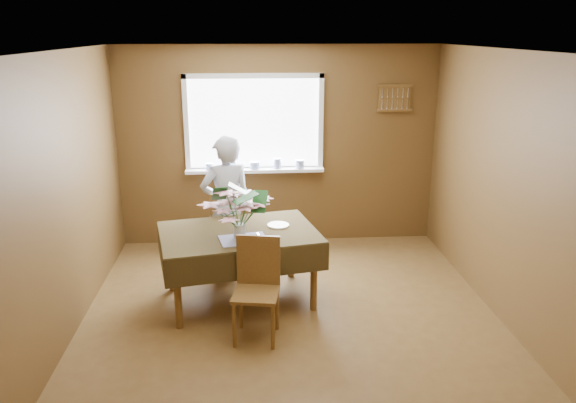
{
  "coord_description": "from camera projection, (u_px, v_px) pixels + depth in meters",
  "views": [
    {
      "loc": [
        -0.38,
        -4.7,
        2.67
      ],
      "look_at": [
        0.0,
        0.55,
        1.05
      ],
      "focal_mm": 35.0,
      "sensor_mm": 36.0,
      "label": 1
    }
  ],
  "objects": [
    {
      "name": "chair_near",
      "position": [
        257.0,
        283.0,
        5.0
      ],
      "size": [
        0.45,
        0.45,
        0.92
      ],
      "rotation": [
        0.0,
        0.0,
        -0.17
      ],
      "color": "brown",
      "rests_on": "floor"
    },
    {
      "name": "wall_right",
      "position": [
        513.0,
        193.0,
        5.06
      ],
      "size": [
        0.0,
        4.5,
        4.5
      ],
      "primitive_type": "plane",
      "rotation": [
        1.57,
        0.0,
        -1.57
      ],
      "color": "brown",
      "rests_on": "floor"
    },
    {
      "name": "side_plate",
      "position": [
        278.0,
        225.0,
        5.72
      ],
      "size": [
        0.27,
        0.27,
        0.01
      ],
      "primitive_type": "cylinder",
      "rotation": [
        0.0,
        0.0,
        0.25
      ],
      "color": "white",
      "rests_on": "dining_table"
    },
    {
      "name": "window_assembly",
      "position": [
        255.0,
        140.0,
        6.96
      ],
      "size": [
        1.72,
        0.2,
        1.22
      ],
      "color": "white",
      "rests_on": "wall_back"
    },
    {
      "name": "ceiling",
      "position": [
        293.0,
        51.0,
        4.55
      ],
      "size": [
        4.5,
        4.5,
        0.0
      ],
      "primitive_type": "plane",
      "rotation": [
        3.14,
        0.0,
        0.0
      ],
      "color": "white",
      "rests_on": "wall_back"
    },
    {
      "name": "dining_table",
      "position": [
        239.0,
        240.0,
        5.59
      ],
      "size": [
        1.72,
        1.33,
        0.75
      ],
      "rotation": [
        0.0,
        0.0,
        0.2
      ],
      "color": "brown",
      "rests_on": "floor"
    },
    {
      "name": "spoon_rack",
      "position": [
        395.0,
        98.0,
        6.96
      ],
      "size": [
        0.44,
        0.05,
        0.33
      ],
      "color": "brown",
      "rests_on": "wall_back"
    },
    {
      "name": "wall_back",
      "position": [
        278.0,
        147.0,
        7.06
      ],
      "size": [
        4.0,
        0.0,
        4.0
      ],
      "primitive_type": "plane",
      "rotation": [
        1.57,
        0.0,
        0.0
      ],
      "color": "brown",
      "rests_on": "floor"
    },
    {
      "name": "floor",
      "position": [
        292.0,
        325.0,
        5.29
      ],
      "size": [
        4.5,
        4.5,
        0.0
      ],
      "primitive_type": "plane",
      "color": "brown",
      "rests_on": "ground"
    },
    {
      "name": "wall_front",
      "position": [
        329.0,
        329.0,
        2.78
      ],
      "size": [
        4.0,
        0.0,
        4.0
      ],
      "primitive_type": "plane",
      "rotation": [
        -1.57,
        0.0,
        0.0
      ],
      "color": "brown",
      "rests_on": "floor"
    },
    {
      "name": "table_knife",
      "position": [
        260.0,
        237.0,
        5.4
      ],
      "size": [
        0.06,
        0.23,
        0.0
      ],
      "primitive_type": "cube",
      "rotation": [
        0.0,
        0.0,
        0.16
      ],
      "color": "silver",
      "rests_on": "dining_table"
    },
    {
      "name": "flower_bouquet",
      "position": [
        239.0,
        206.0,
        5.29
      ],
      "size": [
        0.59,
        0.59,
        0.5
      ],
      "rotation": [
        0.0,
        0.0,
        0.31
      ],
      "color": "white",
      "rests_on": "dining_table"
    },
    {
      "name": "wall_left",
      "position": [
        59.0,
        203.0,
        4.78
      ],
      "size": [
        0.0,
        4.5,
        4.5
      ],
      "primitive_type": "plane",
      "rotation": [
        1.57,
        0.0,
        1.57
      ],
      "color": "brown",
      "rests_on": "floor"
    },
    {
      "name": "seated_woman",
      "position": [
        227.0,
        206.0,
        6.21
      ],
      "size": [
        0.67,
        0.55,
        1.59
      ],
      "primitive_type": "imported",
      "rotation": [
        0.0,
        0.0,
        3.47
      ],
      "color": "white",
      "rests_on": "floor"
    },
    {
      "name": "chair_far",
      "position": [
        228.0,
        227.0,
        6.37
      ],
      "size": [
        0.48,
        0.48,
        0.95
      ],
      "rotation": [
        0.0,
        0.0,
        3.33
      ],
      "color": "brown",
      "rests_on": "floor"
    }
  ]
}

